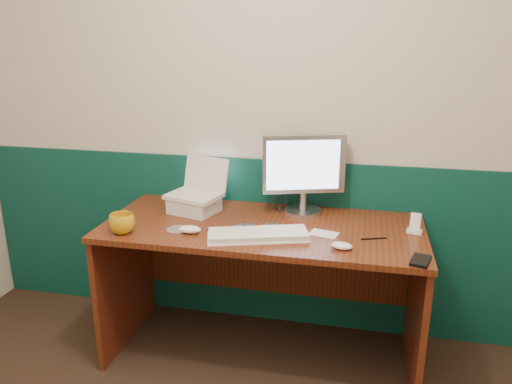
% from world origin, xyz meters
% --- Properties ---
extents(back_wall, '(3.50, 0.04, 2.50)m').
position_xyz_m(back_wall, '(0.00, 1.75, 1.25)').
color(back_wall, beige).
rests_on(back_wall, ground).
extents(wainscot, '(3.48, 0.02, 1.00)m').
position_xyz_m(wainscot, '(0.00, 1.74, 0.50)').
color(wainscot, '#07322C').
rests_on(wainscot, ground).
extents(desk, '(1.60, 0.70, 0.75)m').
position_xyz_m(desk, '(0.07, 1.38, 0.38)').
color(desk, '#3E210B').
rests_on(desk, ground).
extents(laptop_riser, '(0.28, 0.25, 0.08)m').
position_xyz_m(laptop_riser, '(-0.33, 1.49, 0.79)').
color(laptop_riser, silver).
rests_on(laptop_riser, desk).
extents(laptop, '(0.31, 0.27, 0.22)m').
position_xyz_m(laptop, '(-0.33, 1.49, 0.94)').
color(laptop, silver).
rests_on(laptop, laptop_riser).
extents(monitor, '(0.45, 0.25, 0.43)m').
position_xyz_m(monitor, '(0.24, 1.61, 0.97)').
color(monitor, '#A6A7AB').
rests_on(monitor, desk).
extents(keyboard, '(0.49, 0.29, 0.03)m').
position_xyz_m(keyboard, '(0.08, 1.21, 0.76)').
color(keyboard, white).
rests_on(keyboard, desk).
extents(mouse_right, '(0.10, 0.07, 0.03)m').
position_xyz_m(mouse_right, '(0.47, 1.16, 0.77)').
color(mouse_right, white).
rests_on(mouse_right, desk).
extents(mouse_left, '(0.11, 0.07, 0.04)m').
position_xyz_m(mouse_left, '(-0.25, 1.20, 0.77)').
color(mouse_left, white).
rests_on(mouse_left, desk).
extents(mug, '(0.15, 0.15, 0.10)m').
position_xyz_m(mug, '(-0.57, 1.13, 0.80)').
color(mug, gold).
rests_on(mug, desk).
extents(camcorder, '(0.12, 0.14, 0.19)m').
position_xyz_m(camcorder, '(0.12, 1.62, 0.84)').
color(camcorder, '#B5B5BA').
rests_on(camcorder, desk).
extents(cd_spindle, '(0.12, 0.12, 0.03)m').
position_xyz_m(cd_spindle, '(0.00, 1.26, 0.76)').
color(cd_spindle, '#B1B7C2').
rests_on(cd_spindle, desk).
extents(cd_loose_a, '(0.11, 0.11, 0.00)m').
position_xyz_m(cd_loose_a, '(-0.32, 1.23, 0.75)').
color(cd_loose_a, silver).
rests_on(cd_loose_a, desk).
extents(cd_loose_b, '(0.12, 0.12, 0.00)m').
position_xyz_m(cd_loose_b, '(0.13, 1.36, 0.75)').
color(cd_loose_b, silver).
rests_on(cd_loose_b, desk).
extents(pen, '(0.12, 0.05, 0.01)m').
position_xyz_m(pen, '(0.62, 1.31, 0.75)').
color(pen, black).
rests_on(pen, desk).
extents(papers, '(0.15, 0.12, 0.00)m').
position_xyz_m(papers, '(0.38, 1.32, 0.75)').
color(papers, silver).
rests_on(papers, desk).
extents(dock, '(0.08, 0.07, 0.01)m').
position_xyz_m(dock, '(0.81, 1.44, 0.76)').
color(dock, silver).
rests_on(dock, desk).
extents(music_player, '(0.05, 0.03, 0.09)m').
position_xyz_m(music_player, '(0.81, 1.44, 0.81)').
color(music_player, white).
rests_on(music_player, dock).
extents(pda, '(0.10, 0.14, 0.01)m').
position_xyz_m(pda, '(0.81, 1.10, 0.76)').
color(pda, black).
rests_on(pda, desk).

